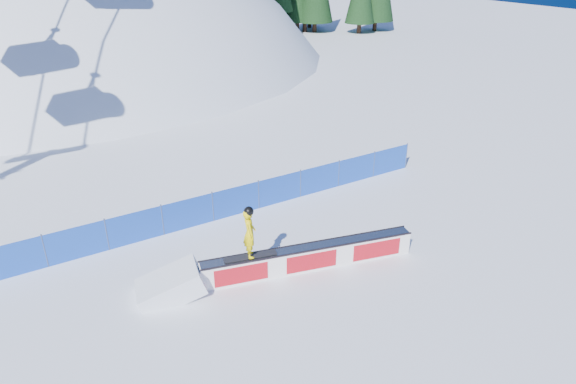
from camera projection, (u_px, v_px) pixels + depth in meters
ground at (244, 289)px, 16.03m from camera, size 160.00×160.00×0.00m
snow_hill at (75, 224)px, 56.07m from camera, size 64.00×64.00×64.00m
safety_fence at (188, 214)px, 19.21m from camera, size 22.05×0.05×1.30m
rail_box at (309, 257)px, 16.85m from camera, size 7.13×2.19×0.87m
snow_ramp at (172, 294)px, 15.79m from camera, size 2.33×1.76×1.30m
snowboarder at (249, 233)px, 15.73m from camera, size 1.71×0.69×1.76m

